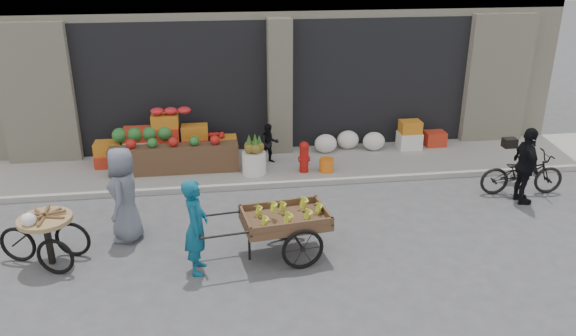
{
  "coord_description": "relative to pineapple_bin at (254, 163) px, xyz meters",
  "views": [
    {
      "loc": [
        -1.62,
        -7.82,
        4.87
      ],
      "look_at": [
        -0.31,
        1.41,
        1.1
      ],
      "focal_mm": 35.0,
      "sensor_mm": 36.0,
      "label": 1
    }
  ],
  "objects": [
    {
      "name": "fire_hydrant",
      "position": [
        1.1,
        -0.05,
        0.13
      ],
      "size": [
        0.22,
        0.22,
        0.71
      ],
      "color": "#A5140F",
      "rests_on": "sidewalk"
    },
    {
      "name": "bicycle",
      "position": [
        5.39,
        -1.56,
        0.08
      ],
      "size": [
        1.76,
        0.75,
        0.9
      ],
      "primitive_type": "imported",
      "rotation": [
        0.0,
        0.0,
        1.48
      ],
      "color": "black",
      "rests_on": "ground"
    },
    {
      "name": "fruit_display",
      "position": [
        -1.73,
        0.78,
        0.3
      ],
      "size": [
        3.1,
        1.12,
        1.24
      ],
      "color": "red",
      "rests_on": "sidewalk"
    },
    {
      "name": "building",
      "position": [
        0.75,
        4.43,
        3.0
      ],
      "size": [
        14.0,
        6.45,
        7.0
      ],
      "color": "beige",
      "rests_on": "ground"
    },
    {
      "name": "orange_bucket",
      "position": [
        1.6,
        -0.1,
        -0.1
      ],
      "size": [
        0.32,
        0.32,
        0.3
      ],
      "primitive_type": "cylinder",
      "color": "orange",
      "rests_on": "sidewalk"
    },
    {
      "name": "ground",
      "position": [
        0.75,
        -3.6,
        -0.37
      ],
      "size": [
        80.0,
        80.0,
        0.0
      ],
      "primitive_type": "plane",
      "color": "#424244",
      "rests_on": "ground"
    },
    {
      "name": "vendor_woman",
      "position": [
        -1.2,
        -3.61,
        0.41
      ],
      "size": [
        0.43,
        0.6,
        1.57
      ],
      "primitive_type": "imported",
      "rotation": [
        0.0,
        0.0,
        1.48
      ],
      "color": "#0D4F6A",
      "rests_on": "ground"
    },
    {
      "name": "tricycle_cart",
      "position": [
        -3.57,
        -3.06,
        0.2
      ],
      "size": [
        1.46,
        1.04,
        0.95
      ],
      "rotation": [
        0.0,
        0.0,
        -0.27
      ],
      "color": "#9E7F51",
      "rests_on": "ground"
    },
    {
      "name": "sidewalk",
      "position": [
        0.75,
        0.5,
        -0.31
      ],
      "size": [
        18.0,
        2.2,
        0.12
      ],
      "primitive_type": "cube",
      "color": "gray",
      "rests_on": "ground"
    },
    {
      "name": "cyclist",
      "position": [
        5.19,
        -1.96,
        0.41
      ],
      "size": [
        0.46,
        0.95,
        1.56
      ],
      "primitive_type": "imported",
      "rotation": [
        0.0,
        0.0,
        1.48
      ],
      "color": "black",
      "rests_on": "ground"
    },
    {
      "name": "seated_person",
      "position": [
        0.4,
        0.6,
        0.21
      ],
      "size": [
        0.51,
        0.43,
        0.93
      ],
      "primitive_type": "imported",
      "rotation": [
        0.0,
        0.0,
        0.17
      ],
      "color": "black",
      "rests_on": "sidewalk"
    },
    {
      "name": "vendor_grey",
      "position": [
        -2.42,
        -2.38,
        0.48
      ],
      "size": [
        0.63,
        0.88,
        1.69
      ],
      "primitive_type": "imported",
      "rotation": [
        0.0,
        0.0,
        -1.69
      ],
      "color": "slate",
      "rests_on": "ground"
    },
    {
      "name": "pineapple_bin",
      "position": [
        0.0,
        0.0,
        0.0
      ],
      "size": [
        0.52,
        0.52,
        0.5
      ],
      "primitive_type": "cylinder",
      "color": "silver",
      "rests_on": "sidewalk"
    },
    {
      "name": "banana_cart",
      "position": [
        0.18,
        -3.32,
        0.34
      ],
      "size": [
        2.45,
        1.25,
        0.98
      ],
      "rotation": [
        0.0,
        0.0,
        0.13
      ],
      "color": "brown",
      "rests_on": "ground"
    },
    {
      "name": "right_bay_goods",
      "position": [
        3.36,
        1.1,
        0.04
      ],
      "size": [
        3.35,
        0.6,
        0.7
      ],
      "color": "silver",
      "rests_on": "sidewalk"
    }
  ]
}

